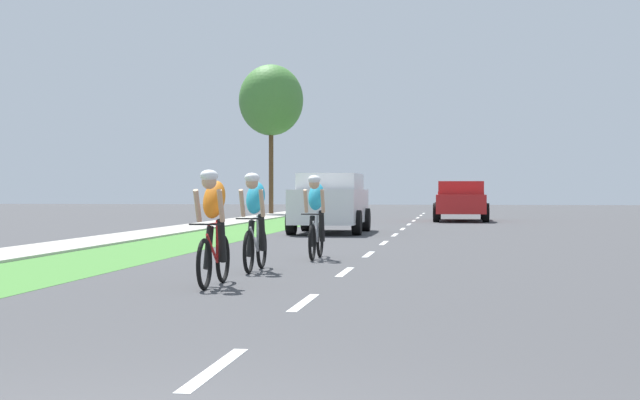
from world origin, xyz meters
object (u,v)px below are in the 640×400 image
(cyclist_distant, at_px, (316,216))
(cyclist_trailing, at_px, (255,221))
(street_tree_far, at_px, (271,100))
(pickup_red, at_px, (461,201))
(suv_white, at_px, (330,202))
(cyclist_lead, at_px, (213,227))

(cyclist_distant, bearing_deg, cyclist_trailing, -101.35)
(cyclist_trailing, xyz_separation_m, street_tree_far, (-6.35, 35.31, 5.12))
(cyclist_trailing, distance_m, cyclist_distant, 2.95)
(cyclist_trailing, bearing_deg, pickup_red, 82.52)
(suv_white, bearing_deg, cyclist_trailing, -87.73)
(cyclist_trailing, xyz_separation_m, cyclist_distant, (0.58, 2.90, 0.00))
(pickup_red, xyz_separation_m, street_tree_far, (-9.74, 9.47, 5.11))
(pickup_red, bearing_deg, cyclist_trailing, -97.48)
(cyclist_lead, xyz_separation_m, cyclist_trailing, (0.05, 2.54, 0.00))
(cyclist_distant, xyz_separation_m, suv_white, (-1.14, 11.16, 0.14))
(cyclist_trailing, height_order, suv_white, suv_white)
(cyclist_lead, bearing_deg, cyclist_distant, 83.33)
(cyclist_lead, relative_size, street_tree_far, 0.22)
(cyclist_lead, height_order, suv_white, suv_white)
(cyclist_distant, bearing_deg, street_tree_far, 102.07)
(street_tree_far, bearing_deg, cyclist_distant, -77.93)
(cyclist_lead, height_order, cyclist_distant, same)
(suv_white, bearing_deg, cyclist_distant, -84.18)
(suv_white, height_order, pickup_red, suv_white)
(cyclist_distant, xyz_separation_m, street_tree_far, (-6.93, 32.42, 5.12))
(cyclist_trailing, bearing_deg, cyclist_distant, 78.65)
(cyclist_trailing, height_order, cyclist_distant, same)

